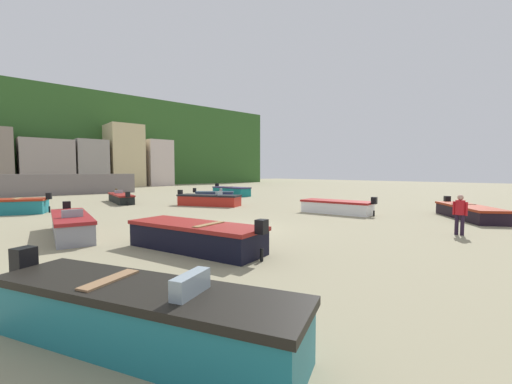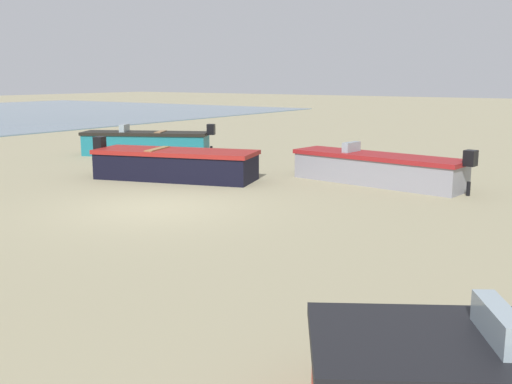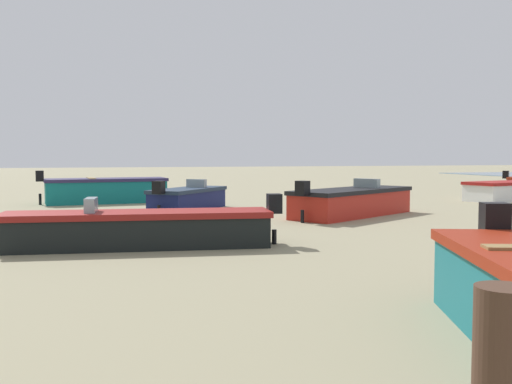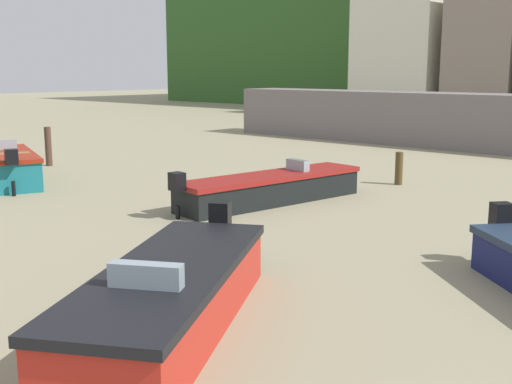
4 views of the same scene
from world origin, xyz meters
name	(u,v)px [view 4 (image 4 of 4)]	position (x,y,z in m)	size (l,w,h in m)	color
harbor_pier	(416,118)	(-3.61, 30.00, 1.15)	(18.91, 2.40, 2.30)	slate
townhouse_far_left	(408,48)	(-13.83, 47.01, 4.84)	(6.34, 6.02, 9.68)	silver
townhouse_left	(496,54)	(-7.42, 47.37, 4.35)	(4.59, 6.75, 8.71)	gray
boat_black_0	(271,188)	(0.16, 15.98, 0.37)	(1.84, 5.58, 1.04)	black
boat_red_5	(171,296)	(4.45, 9.21, 0.43)	(3.73, 4.81, 1.15)	red
boat_teal_7	(4,167)	(-7.37, 12.80, 0.47)	(4.38, 2.94, 1.24)	#196F7A
mooring_post_near_water	(399,168)	(1.15, 20.44, 0.47)	(0.22, 0.22, 0.95)	#4C3C1F
mooring_post_mid_beach	(48,146)	(-9.66, 15.52, 0.67)	(0.22, 0.22, 1.34)	#4B3225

